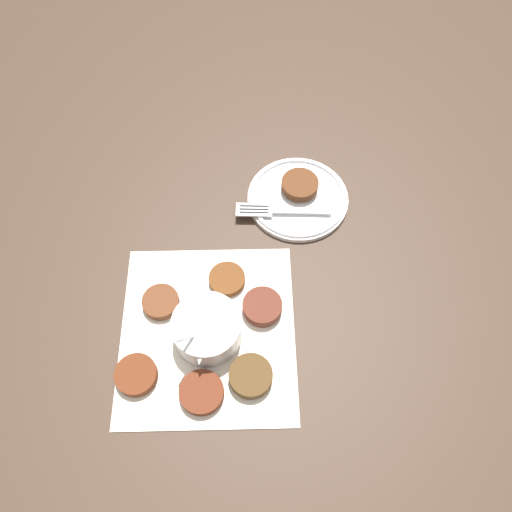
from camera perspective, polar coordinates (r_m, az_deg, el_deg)
name	(u,v)px	position (r m, az deg, el deg)	size (l,w,h in m)	color
ground_plane	(203,318)	(0.85, -6.13, -7.11)	(4.00, 4.00, 0.00)	#38281E
napkin	(208,332)	(0.84, -5.52, -8.63)	(0.35, 0.33, 0.00)	silver
sauce_bowl	(207,330)	(0.81, -5.61, -8.45)	(0.12, 0.11, 0.10)	silver
fritter_0	(227,279)	(0.87, -3.34, -2.66)	(0.06, 0.06, 0.01)	#5B3318
fritter_1	(262,307)	(0.84, 0.73, -5.82)	(0.07, 0.07, 0.02)	#55291E
fritter_2	(161,302)	(0.86, -10.82, -5.18)	(0.06, 0.06, 0.02)	#59311C
fritter_3	(136,375)	(0.83, -13.54, -13.07)	(0.07, 0.07, 0.02)	#582916
fritter_4	(202,392)	(0.80, -6.23, -15.23)	(0.07, 0.07, 0.02)	#582818
fritter_5	(251,376)	(0.80, -0.61, -13.55)	(0.07, 0.07, 0.02)	#4A341B
serving_plate	(298,198)	(0.96, 4.80, 6.66)	(0.19, 0.19, 0.02)	silver
fritter_on_plate	(300,185)	(0.96, 5.03, 8.12)	(0.07, 0.07, 0.02)	#512D19
fork	(273,210)	(0.93, 1.95, 5.25)	(0.04, 0.18, 0.00)	silver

